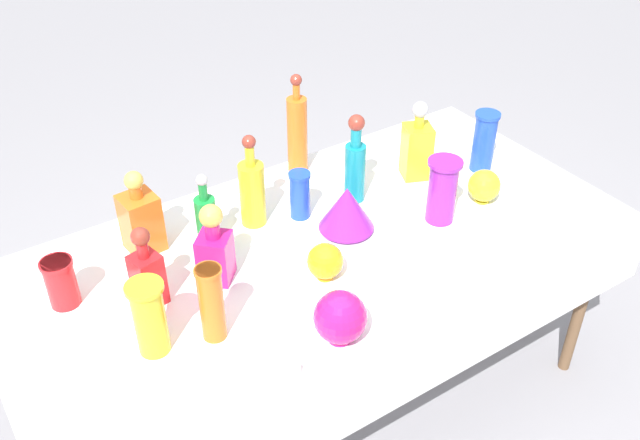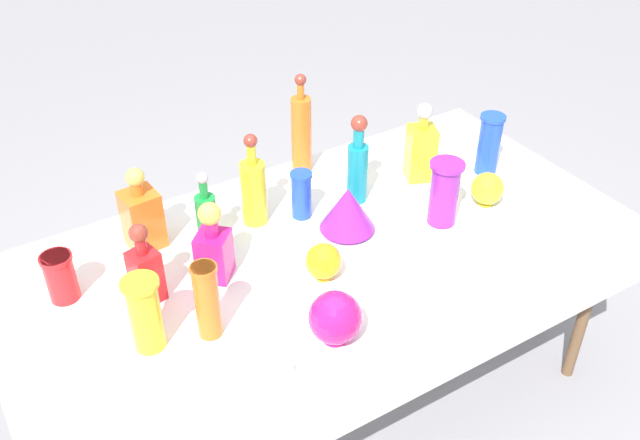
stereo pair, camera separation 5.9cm
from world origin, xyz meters
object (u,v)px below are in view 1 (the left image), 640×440
object	(u,v)px
square_decanter_1	(215,249)
slender_vase_0	(442,189)
tall_bottle_1	(252,190)
slender_vase_3	(149,316)
tall_bottle_3	(355,164)
slender_vase_2	(61,281)
tall_bottle_0	(297,133)
round_bowl_0	(325,261)
slender_vase_4	(484,140)
square_decanter_3	(141,219)
round_bowl_2	(340,317)
cardboard_box_behind_left	(277,213)
square_decanter_2	(147,273)
round_bowl_1	(484,186)
tall_bottle_2	(206,220)
slender_vase_5	(211,302)
fluted_vase_0	(347,208)
slender_vase_1	(300,193)
square_decanter_0	(417,147)

from	to	relation	value
square_decanter_1	slender_vase_0	xyz separation A→B (m)	(0.77, -0.14, 0.01)
tall_bottle_1	slender_vase_3	world-z (taller)	tall_bottle_1
tall_bottle_3	slender_vase_2	xyz separation A→B (m)	(-1.02, 0.02, -0.06)
tall_bottle_0	round_bowl_0	xyz separation A→B (m)	(-0.26, -0.57, -0.10)
square_decanter_1	slender_vase_4	distance (m)	1.11
square_decanter_1	square_decanter_3	size ratio (longest dim) A/B	0.93
slender_vase_0	slender_vase_2	distance (m)	1.22
slender_vase_3	round_bowl_2	bearing A→B (deg)	-29.25
slender_vase_3	cardboard_box_behind_left	world-z (taller)	slender_vase_3
square_decanter_2	cardboard_box_behind_left	world-z (taller)	square_decanter_2
square_decanter_1	round_bowl_1	xyz separation A→B (m)	(0.97, -0.14, -0.05)
slender_vase_2	round_bowl_2	size ratio (longest dim) A/B	0.99
round_bowl_1	square_decanter_2	bearing A→B (deg)	172.72
tall_bottle_2	round_bowl_1	size ratio (longest dim) A/B	2.24
slender_vase_3	tall_bottle_2	bearing A→B (deg)	45.31
square_decanter_2	square_decanter_1	bearing A→B (deg)	-2.19
slender_vase_5	round_bowl_2	distance (m)	0.35
round_bowl_2	cardboard_box_behind_left	size ratio (longest dim) A/B	0.29
slender_vase_5	tall_bottle_3	bearing A→B (deg)	25.16
fluted_vase_0	square_decanter_1	bearing A→B (deg)	177.98
square_decanter_3	slender_vase_4	distance (m)	1.26
tall_bottle_2	tall_bottle_1	bearing A→B (deg)	11.50
slender_vase_0	slender_vase_4	size ratio (longest dim) A/B	0.99
fluted_vase_0	slender_vase_5	bearing A→B (deg)	-161.10
tall_bottle_0	slender_vase_0	distance (m)	0.58
cardboard_box_behind_left	slender_vase_1	bearing A→B (deg)	-114.14
round_bowl_0	cardboard_box_behind_left	bearing A→B (deg)	67.23
slender_vase_2	round_bowl_2	world-z (taller)	round_bowl_2
slender_vase_0	slender_vase_4	bearing A→B (deg)	25.10
tall_bottle_2	fluted_vase_0	distance (m)	0.46
slender_vase_1	slender_vase_3	size ratio (longest dim) A/B	0.75
tall_bottle_0	round_bowl_0	size ratio (longest dim) A/B	3.25
square_decanter_0	round_bowl_2	size ratio (longest dim) A/B	1.93
square_decanter_2	slender_vase_4	distance (m)	1.32
square_decanter_2	square_decanter_3	bearing A→B (deg)	71.70
tall_bottle_1	slender_vase_5	size ratio (longest dim) A/B	1.40
round_bowl_0	round_bowl_2	distance (m)	0.27
slender_vase_2	square_decanter_3	bearing A→B (deg)	22.01
slender_vase_0	square_decanter_2	bearing A→B (deg)	171.33
tall_bottle_3	square_decanter_3	distance (m)	0.74
square_decanter_0	slender_vase_5	distance (m)	1.05
tall_bottle_0	slender_vase_1	xyz separation A→B (m)	(-0.15, -0.26, -0.07)
tall_bottle_2	slender_vase_4	bearing A→B (deg)	-7.12
slender_vase_2	fluted_vase_0	size ratio (longest dim) A/B	0.83
tall_bottle_1	slender_vase_4	world-z (taller)	tall_bottle_1
round_bowl_0	round_bowl_1	size ratio (longest dim) A/B	0.98
cardboard_box_behind_left	round_bowl_0	bearing A→B (deg)	-112.77
slender_vase_2	fluted_vase_0	xyz separation A→B (m)	(0.89, -0.16, 0.00)
cardboard_box_behind_left	fluted_vase_0	bearing A→B (deg)	-106.21
tall_bottle_2	slender_vase_3	size ratio (longest dim) A/B	1.20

